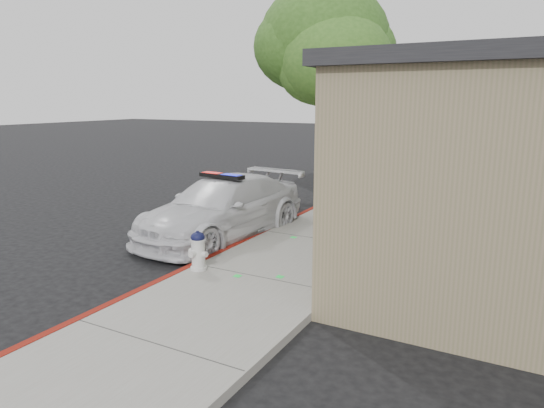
% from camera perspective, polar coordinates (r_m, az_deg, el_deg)
% --- Properties ---
extents(ground, '(120.00, 120.00, 0.00)m').
position_cam_1_polar(ground, '(10.51, -9.32, -7.64)').
color(ground, black).
rests_on(ground, ground).
extents(sidewalk, '(3.20, 60.00, 0.15)m').
position_cam_1_polar(sidewalk, '(12.18, 5.46, -4.39)').
color(sidewalk, gray).
rests_on(sidewalk, ground).
extents(red_curb, '(0.14, 60.00, 0.16)m').
position_cam_1_polar(red_curb, '(12.84, -0.87, -3.45)').
color(red_curb, maroon).
rests_on(red_curb, ground).
extents(police_car, '(2.66, 5.53, 1.67)m').
position_cam_1_polar(police_car, '(12.73, -5.82, -0.40)').
color(police_car, silver).
rests_on(police_car, ground).
extents(fire_hydrant, '(0.46, 0.40, 0.81)m').
position_cam_1_polar(fire_hydrant, '(9.96, -8.64, -5.38)').
color(fire_hydrant, silver).
rests_on(fire_hydrant, sidewalk).
extents(street_tree_near, '(3.76, 3.55, 6.50)m').
position_cam_1_polar(street_tree_near, '(14.13, 6.11, 18.05)').
color(street_tree_near, black).
rests_on(street_tree_near, sidewalk).
extents(street_tree_mid, '(3.21, 2.94, 5.62)m').
position_cam_1_polar(street_tree_mid, '(13.39, 7.53, 15.72)').
color(street_tree_mid, black).
rests_on(street_tree_mid, sidewalk).
extents(street_tree_far, '(2.94, 2.78, 5.27)m').
position_cam_1_polar(street_tree_far, '(23.02, 16.66, 13.10)').
color(street_tree_far, black).
rests_on(street_tree_far, sidewalk).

